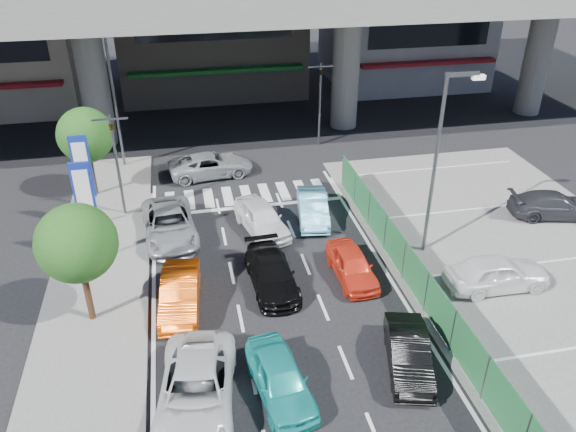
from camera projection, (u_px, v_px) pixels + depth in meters
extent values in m
plane|color=black|center=(300.00, 369.00, 18.76)|extent=(120.00, 120.00, 0.00)
cube|color=#595957|center=(557.00, 292.00, 22.37)|extent=(12.00, 28.00, 0.06)
cube|color=#595957|center=(93.00, 319.00, 20.92)|extent=(4.00, 30.00, 0.12)
cylinder|color=slate|center=(93.00, 82.00, 34.15)|extent=(1.80, 1.80, 8.00)
cylinder|color=slate|center=(346.00, 68.00, 36.94)|extent=(1.80, 1.80, 8.00)
cylinder|color=slate|center=(537.00, 58.00, 39.38)|extent=(1.80, 1.80, 8.00)
cube|color=#156C24|center=(217.00, 69.00, 41.16)|extent=(12.60, 1.60, 0.25)
cube|color=gray|center=(406.00, 7.00, 45.87)|extent=(12.00, 10.00, 12.00)
cube|color=maroon|center=(427.00, 62.00, 43.10)|extent=(10.80, 1.60, 0.25)
cube|color=black|center=(432.00, 10.00, 41.30)|extent=(9.60, 0.10, 5.40)
cylinder|color=#595B60|center=(118.00, 167.00, 26.63)|extent=(0.14, 0.14, 5.20)
cube|color=#595B60|center=(110.00, 119.00, 25.44)|extent=(1.60, 0.08, 0.08)
imported|color=black|center=(111.00, 125.00, 25.59)|extent=(0.26, 1.24, 0.50)
cylinder|color=#595B60|center=(320.00, 105.00, 34.64)|extent=(0.14, 0.14, 5.20)
cube|color=#595B60|center=(321.00, 66.00, 33.45)|extent=(1.60, 0.08, 0.08)
imported|color=black|center=(321.00, 71.00, 33.60)|extent=(0.26, 1.24, 0.50)
cylinder|color=#595B60|center=(434.00, 169.00, 23.13)|extent=(0.16, 0.16, 8.00)
cube|color=#595B60|center=(462.00, 74.00, 21.31)|extent=(1.40, 0.15, 0.15)
cube|color=silver|center=(479.00, 77.00, 21.51)|extent=(0.50, 0.22, 0.18)
cylinder|color=#595B60|center=(115.00, 100.00, 31.00)|extent=(0.16, 0.16, 8.00)
cube|color=#595B60|center=(115.00, 27.00, 29.18)|extent=(1.40, 0.15, 0.15)
cube|color=silver|center=(129.00, 29.00, 29.38)|extent=(0.50, 0.22, 0.18)
cylinder|color=#595B60|center=(93.00, 240.00, 23.78)|extent=(0.10, 0.10, 2.20)
cube|color=navy|center=(84.00, 196.00, 22.75)|extent=(0.80, 0.12, 3.00)
cube|color=white|center=(84.00, 197.00, 22.69)|extent=(0.60, 0.02, 2.40)
cylinder|color=#595B60|center=(91.00, 208.00, 26.27)|extent=(0.10, 0.10, 2.20)
cube|color=navy|center=(82.00, 167.00, 25.23)|extent=(0.80, 0.12, 3.00)
cube|color=white|center=(82.00, 168.00, 25.18)|extent=(0.60, 0.02, 2.40)
cylinder|color=#382314|center=(88.00, 294.00, 20.36)|extent=(0.24, 0.24, 2.40)
sphere|color=#184213|center=(77.00, 243.00, 19.27)|extent=(2.80, 2.80, 2.80)
cylinder|color=#382314|center=(93.00, 175.00, 29.17)|extent=(0.24, 0.24, 2.40)
sphere|color=#184213|center=(85.00, 135.00, 28.08)|extent=(2.80, 2.80, 2.80)
imported|color=white|center=(196.00, 390.00, 17.06)|extent=(2.98, 5.24, 1.38)
imported|color=#1EABA6|center=(280.00, 378.00, 17.54)|extent=(2.04, 3.97, 1.29)
imported|color=black|center=(409.00, 353.00, 18.55)|extent=(2.18, 3.91, 1.22)
imported|color=#E24D07|center=(180.00, 293.00, 21.30)|extent=(1.75, 4.11, 1.32)
imported|color=black|center=(272.00, 273.00, 22.52)|extent=(1.91, 4.27, 1.22)
imported|color=red|center=(352.00, 265.00, 23.01)|extent=(1.57, 3.63, 1.22)
imported|color=#939699|center=(170.00, 224.00, 25.74)|extent=(2.70, 5.14, 1.38)
imported|color=white|center=(262.00, 218.00, 26.24)|extent=(2.53, 4.32, 1.38)
imported|color=#5DACD3|center=(313.00, 208.00, 27.25)|extent=(1.95, 4.05, 1.28)
imported|color=#9A9DA1|center=(211.00, 165.00, 31.59)|extent=(4.89, 2.66, 1.30)
imported|color=white|center=(497.00, 273.00, 22.29)|extent=(4.20, 1.77, 1.42)
imported|color=#2E2E34|center=(554.00, 205.00, 27.40)|extent=(4.56, 2.59, 1.25)
cone|color=red|center=(414.00, 276.00, 22.72)|extent=(0.36, 0.36, 0.67)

